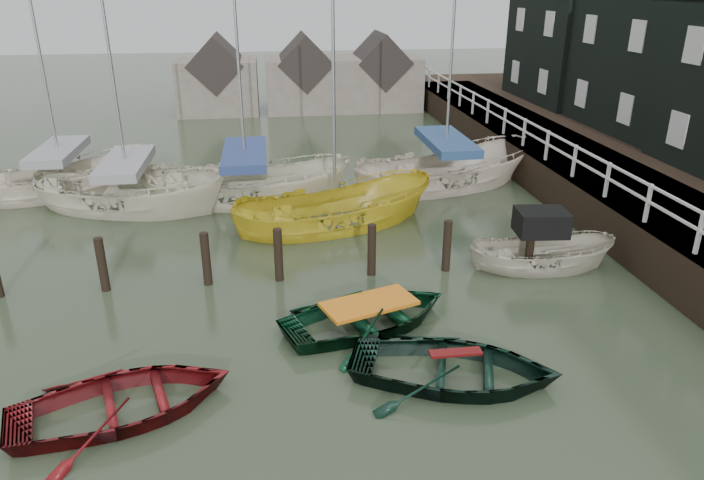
{
  "coord_description": "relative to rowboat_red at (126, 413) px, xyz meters",
  "views": [
    {
      "loc": [
        -1.31,
        -11.65,
        7.13
      ],
      "look_at": [
        0.56,
        2.06,
        1.4
      ],
      "focal_mm": 32.0,
      "sensor_mm": 36.0,
      "label": 1
    }
  ],
  "objects": [
    {
      "name": "ground",
      "position": [
        4.07,
        2.06,
        0.0
      ],
      "size": [
        120.0,
        120.0,
        0.0
      ],
      "primitive_type": "plane",
      "color": "#2C3723",
      "rests_on": "ground"
    },
    {
      "name": "pier",
      "position": [
        13.54,
        12.06,
        0.71
      ],
      "size": [
        3.04,
        32.0,
        2.7
      ],
      "color": "black",
      "rests_on": "ground"
    },
    {
      "name": "land_strip",
      "position": [
        19.07,
        12.06,
        0.0
      ],
      "size": [
        14.0,
        38.0,
        1.5
      ],
      "primitive_type": "cube",
      "color": "black",
      "rests_on": "ground"
    },
    {
      "name": "mooring_pilings",
      "position": [
        2.95,
        5.06,
        0.5
      ],
      "size": [
        13.72,
        0.22,
        1.8
      ],
      "color": "black",
      "rests_on": "ground"
    },
    {
      "name": "far_sheds",
      "position": [
        4.9,
        28.06,
        1.86
      ],
      "size": [
        14.0,
        4.08,
        4.39
      ],
      "color": "#665B51",
      "rests_on": "ground"
    },
    {
      "name": "rowboat_red",
      "position": [
        0.0,
        0.0,
        0.0
      ],
      "size": [
        4.48,
        3.76,
        0.79
      ],
      "primitive_type": "imported",
      "rotation": [
        0.0,
        0.0,
        1.87
      ],
      "color": "#5C0D10",
      "rests_on": "ground"
    },
    {
      "name": "rowboat_green",
      "position": [
        4.78,
        2.44,
        0.0
      ],
      "size": [
        4.66,
        3.97,
        0.82
      ],
      "primitive_type": "imported",
      "rotation": [
        0.0,
        0.0,
        1.91
      ],
      "color": "black",
      "rests_on": "ground"
    },
    {
      "name": "rowboat_dkgreen",
      "position": [
        6.07,
        0.19,
        0.0
      ],
      "size": [
        4.68,
        3.93,
        0.83
      ],
      "primitive_type": "imported",
      "rotation": [
        0.0,
        0.0,
        1.26
      ],
      "color": "black",
      "rests_on": "ground"
    },
    {
      "name": "motorboat",
      "position": [
        9.79,
        4.85,
        0.11
      ],
      "size": [
        3.99,
        1.83,
        2.32
      ],
      "rotation": [
        0.0,
        0.0,
        1.47
      ],
      "color": "#BDB6A2",
      "rests_on": "ground"
    },
    {
      "name": "sailboat_a",
      "position": [
        -1.94,
        11.24,
        0.06
      ],
      "size": [
        7.32,
        4.59,
        11.08
      ],
      "rotation": [
        0.0,
        0.0,
        1.25
      ],
      "color": "beige",
      "rests_on": "ground"
    },
    {
      "name": "sailboat_b",
      "position": [
        1.94,
        11.56,
        0.06
      ],
      "size": [
        7.43,
        3.32,
        12.14
      ],
      "rotation": [
        0.0,
        0.0,
        1.49
      ],
      "color": "beige",
      "rests_on": "ground"
    },
    {
      "name": "sailboat_c",
      "position": [
        4.72,
        8.8,
        0.01
      ],
      "size": [
        7.03,
        4.1,
        11.35
      ],
      "rotation": [
        0.0,
        0.0,
        1.83
      ],
      "color": "gold",
      "rests_on": "ground"
    },
    {
      "name": "sailboat_d",
      "position": [
        9.22,
        12.28,
        0.06
      ],
      "size": [
        7.87,
        4.63,
        11.64
      ],
      "rotation": [
        0.0,
        0.0,
        1.84
      ],
      "color": "beige",
      "rests_on": "ground"
    },
    {
      "name": "sailboat_e",
      "position": [
        -4.64,
        13.3,
        0.06
      ],
      "size": [
        7.16,
        4.72,
        10.69
      ],
      "rotation": [
        0.0,
        0.0,
        1.93
      ],
      "color": "beige",
      "rests_on": "ground"
    }
  ]
}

